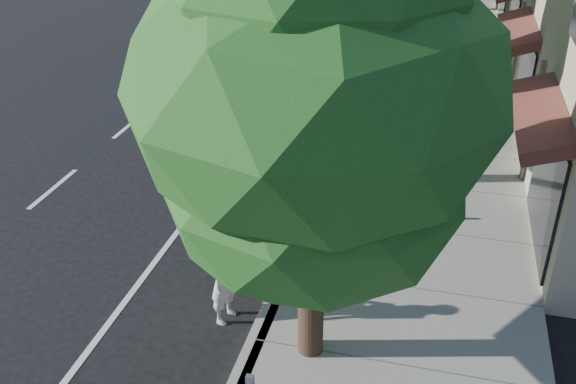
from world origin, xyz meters
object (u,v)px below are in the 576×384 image
(bicycle, at_px, (251,215))
(dark_sedan, at_px, (340,41))
(cyclist, at_px, (224,279))
(pedestrian, at_px, (451,88))
(silver_suv, at_px, (265,118))
(white_pickup, at_px, (326,29))
(street_tree_0, at_px, (316,98))

(bicycle, distance_m, dark_sedan, 12.18)
(cyclist, bearing_deg, pedestrian, -6.64)
(cyclist, height_order, dark_sedan, cyclist)
(silver_suv, relative_size, dark_sedan, 1.23)
(bicycle, height_order, pedestrian, pedestrian)
(white_pickup, bearing_deg, dark_sedan, -64.52)
(dark_sedan, bearing_deg, street_tree_0, -75.32)
(cyclist, height_order, white_pickup, cyclist)
(cyclist, bearing_deg, dark_sedan, 14.42)
(street_tree_0, height_order, dark_sedan, street_tree_0)
(cyclist, bearing_deg, silver_suv, 22.19)
(cyclist, distance_m, dark_sedan, 14.81)
(cyclist, xyz_separation_m, dark_sedan, (-0.66, 14.80, -0.04))
(street_tree_0, height_order, cyclist, street_tree_0)
(white_pickup, bearing_deg, bicycle, -86.83)
(street_tree_0, distance_m, bicycle, 5.37)
(white_pickup, height_order, pedestrian, pedestrian)
(street_tree_0, height_order, white_pickup, street_tree_0)
(bicycle, xyz_separation_m, silver_suv, (-0.92, 4.32, 0.33))
(cyclist, bearing_deg, bicycle, 19.38)
(street_tree_0, xyz_separation_m, silver_suv, (-2.86, 7.50, -3.53))
(dark_sedan, height_order, white_pickup, dark_sedan)
(silver_suv, bearing_deg, pedestrian, 28.96)
(pedestrian, bearing_deg, dark_sedan, -43.39)
(street_tree_0, bearing_deg, white_pickup, 100.33)
(silver_suv, relative_size, pedestrian, 3.73)
(street_tree_0, xyz_separation_m, bicycle, (-1.95, 3.18, -3.86))
(bicycle, bearing_deg, pedestrian, -26.10)
(bicycle, bearing_deg, street_tree_0, -148.26)
(dark_sedan, bearing_deg, pedestrian, -42.07)
(silver_suv, xyz_separation_m, white_pickup, (-0.24, 9.50, -0.05))
(pedestrian, bearing_deg, street_tree_0, 85.41)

